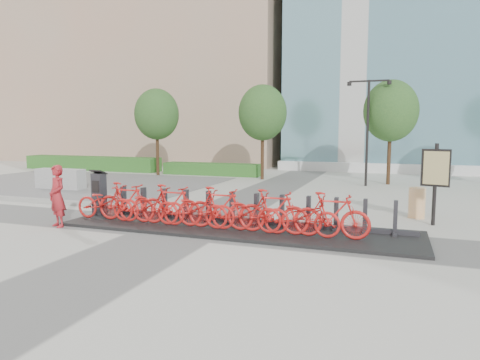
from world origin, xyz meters
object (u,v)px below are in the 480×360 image
(jersey_barrier, at_px, (60,179))
(worker_red, at_px, (57,196))
(kiosk, at_px, (99,193))
(map_sign, at_px, (436,171))
(construction_barrel, at_px, (417,203))
(bike_0, at_px, (105,202))

(jersey_barrier, bearing_deg, worker_red, -48.86)
(kiosk, distance_m, map_sign, 9.85)
(construction_barrel, distance_m, jersey_barrier, 15.08)
(kiosk, bearing_deg, bike_0, -39.50)
(jersey_barrier, bearing_deg, construction_barrel, -6.98)
(construction_barrel, height_order, map_sign, map_sign)
(bike_0, xyz_separation_m, worker_red, (-0.83, -0.97, 0.28))
(kiosk, distance_m, worker_red, 1.55)
(construction_barrel, xyz_separation_m, map_sign, (0.40, -0.93, 1.05))
(jersey_barrier, xyz_separation_m, map_sign, (15.39, -2.51, 1.06))
(bike_0, distance_m, construction_barrel, 9.30)
(worker_red, height_order, map_sign, map_sign)
(bike_0, height_order, construction_barrel, bike_0)
(bike_0, distance_m, map_sign, 9.39)
(construction_barrel, xyz_separation_m, jersey_barrier, (-15.00, 1.58, -0.01))
(map_sign, bearing_deg, jersey_barrier, -176.61)
(worker_red, height_order, jersey_barrier, worker_red)
(kiosk, height_order, construction_barrel, kiosk)
(kiosk, bearing_deg, jersey_barrier, 142.74)
(jersey_barrier, distance_m, map_sign, 15.63)
(bike_0, distance_m, kiosk, 0.87)
(worker_red, bearing_deg, bike_0, 71.48)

